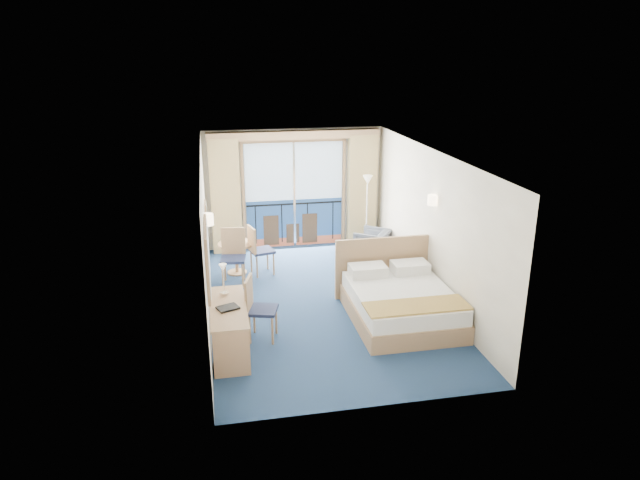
% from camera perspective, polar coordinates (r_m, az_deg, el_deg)
% --- Properties ---
extents(floor, '(6.50, 6.50, 0.00)m').
position_cam_1_polar(floor, '(10.40, 0.23, -6.22)').
color(floor, navy).
rests_on(floor, ground).
extents(room_walls, '(4.04, 6.54, 2.72)m').
position_cam_1_polar(room_walls, '(9.79, 0.25, 3.27)').
color(room_walls, beige).
rests_on(room_walls, ground).
extents(balcony_door, '(2.36, 0.03, 2.52)m').
position_cam_1_polar(balcony_door, '(13.01, -2.61, 4.25)').
color(balcony_door, navy).
rests_on(balcony_door, room_walls).
extents(curtain_left, '(0.65, 0.22, 2.55)m').
position_cam_1_polar(curtain_left, '(12.70, -9.43, 4.27)').
color(curtain_left, tan).
rests_on(curtain_left, room_walls).
extents(curtain_right, '(0.65, 0.22, 2.55)m').
position_cam_1_polar(curtain_right, '(13.15, 4.22, 4.97)').
color(curtain_right, tan).
rests_on(curtain_right, room_walls).
extents(pelmet, '(3.80, 0.25, 0.18)m').
position_cam_1_polar(pelmet, '(12.62, -2.59, 10.45)').
color(pelmet, '#A37A58').
rests_on(pelmet, room_walls).
extents(mirror, '(0.05, 1.25, 0.95)m').
position_cam_1_polar(mirror, '(8.25, -11.19, -1.74)').
color(mirror, '#A37A58').
rests_on(mirror, room_walls).
extents(wall_print, '(0.04, 0.42, 0.52)m').
position_cam_1_polar(wall_print, '(10.09, -11.33, 2.32)').
color(wall_print, '#A37A58').
rests_on(wall_print, room_walls).
extents(sconce_left, '(0.18, 0.18, 0.18)m').
position_cam_1_polar(sconce_left, '(9.01, -11.17, 2.03)').
color(sconce_left, '#FFDFB2').
rests_on(sconce_left, room_walls).
extents(sconce_right, '(0.18, 0.18, 0.18)m').
position_cam_1_polar(sconce_right, '(10.18, 11.20, 3.94)').
color(sconce_right, '#FFDFB2').
rests_on(sconce_right, room_walls).
extents(bed, '(1.80, 2.14, 1.13)m').
position_cam_1_polar(bed, '(9.76, 8.01, -6.10)').
color(bed, '#A37A58').
rests_on(bed, ground).
extents(nightstand, '(0.37, 0.35, 0.49)m').
position_cam_1_polar(nightstand, '(11.27, 8.63, -3.07)').
color(nightstand, '#A67957').
rests_on(nightstand, ground).
extents(phone, '(0.17, 0.14, 0.07)m').
position_cam_1_polar(phone, '(11.15, 8.48, -1.75)').
color(phone, silver).
rests_on(phone, nightstand).
extents(armchair, '(0.94, 0.93, 0.62)m').
position_cam_1_polar(armchair, '(12.56, 5.25, -0.32)').
color(armchair, '#484E58').
rests_on(armchair, ground).
extents(floor_lamp, '(0.23, 0.23, 1.69)m').
position_cam_1_polar(floor_lamp, '(12.85, 4.75, 4.66)').
color(floor_lamp, silver).
rests_on(floor_lamp, ground).
extents(desk, '(0.54, 1.56, 0.73)m').
position_cam_1_polar(desk, '(8.39, -8.95, -9.79)').
color(desk, '#A37A58').
rests_on(desk, ground).
extents(desk_chair, '(0.56, 0.55, 1.03)m').
position_cam_1_polar(desk_chair, '(8.98, -6.35, -6.45)').
color(desk_chair, '#1F284A').
rests_on(desk_chair, ground).
extents(folder, '(0.36, 0.32, 0.03)m').
position_cam_1_polar(folder, '(8.54, -9.20, -6.71)').
color(folder, black).
rests_on(folder, desk).
extents(desk_lamp, '(0.13, 0.13, 0.49)m').
position_cam_1_polar(desk_lamp, '(8.88, -9.66, -3.26)').
color(desk_lamp, silver).
rests_on(desk_lamp, desk).
extents(round_table, '(0.72, 0.72, 0.65)m').
position_cam_1_polar(round_table, '(11.66, -8.39, -1.03)').
color(round_table, '#A37A58').
rests_on(round_table, ground).
extents(table_chair_a, '(0.54, 0.53, 1.02)m').
position_cam_1_polar(table_chair_a, '(11.51, -6.25, -0.75)').
color(table_chair_a, '#1F284A').
rests_on(table_chair_a, ground).
extents(table_chair_b, '(0.52, 0.53, 1.08)m').
position_cam_1_polar(table_chair_b, '(11.16, -8.68, -1.28)').
color(table_chair_b, '#1F284A').
rests_on(table_chair_b, ground).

